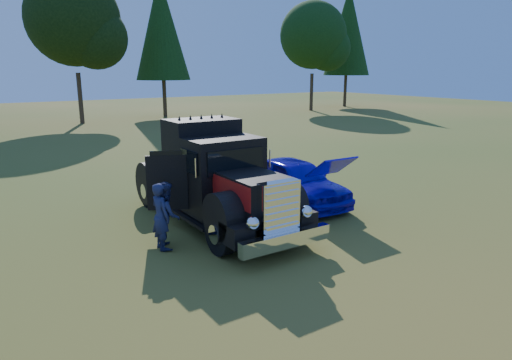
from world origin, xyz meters
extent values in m
plane|color=#2D5017|center=(0.00, 0.00, 0.00)|extent=(120.00, 120.00, 0.00)
cylinder|color=#2D2116|center=(12.00, 31.50, 2.25)|extent=(0.36, 0.36, 4.50)
cone|color=black|center=(12.00, 31.50, 8.12)|extent=(5.00, 5.00, 9.38)
cylinder|color=#2D2116|center=(4.00, 30.00, 2.07)|extent=(0.36, 0.36, 4.14)
sphere|color=black|center=(4.00, 30.00, 8.28)|extent=(7.36, 7.36, 7.36)
sphere|color=black|center=(5.38, 29.08, 6.90)|extent=(5.06, 5.06, 5.06)
cylinder|color=#2D2116|center=(35.00, 31.00, 2.43)|extent=(0.36, 0.36, 4.86)
cone|color=black|center=(35.00, 31.00, 8.78)|extent=(5.40, 5.40, 10.12)
cylinder|color=#2D2116|center=(28.00, 29.00, 1.98)|extent=(0.36, 0.36, 3.96)
sphere|color=black|center=(28.00, 29.00, 7.92)|extent=(7.04, 7.04, 7.04)
sphere|color=black|center=(29.32, 28.12, 6.60)|extent=(4.84, 4.84, 4.84)
cylinder|color=black|center=(0.11, -0.60, 0.55)|extent=(0.32, 1.10, 1.10)
cylinder|color=black|center=(2.21, -0.60, 0.55)|extent=(0.32, 1.10, 1.10)
cylinder|color=black|center=(0.11, 4.20, 0.55)|extent=(0.32, 1.10, 1.10)
cylinder|color=black|center=(2.21, 4.20, 0.55)|extent=(0.32, 1.10, 1.10)
cylinder|color=black|center=(0.44, 4.20, 0.55)|extent=(0.32, 1.10, 1.10)
cylinder|color=black|center=(1.88, 4.20, 0.55)|extent=(0.32, 1.10, 1.10)
cube|color=black|center=(1.16, 2.00, 0.62)|extent=(1.60, 6.40, 0.28)
cube|color=white|center=(1.16, -1.85, 0.55)|extent=(2.50, 0.22, 0.36)
cube|color=white|center=(1.16, -1.55, 1.25)|extent=(1.05, 0.30, 1.30)
cube|color=black|center=(1.16, -0.50, 1.30)|extent=(1.35, 1.80, 1.10)
cube|color=maroon|center=(0.47, -0.50, 1.50)|extent=(0.02, 1.80, 0.60)
cube|color=maroon|center=(1.85, -0.50, 1.50)|extent=(0.02, 1.80, 0.60)
cylinder|color=black|center=(0.21, -0.60, 0.95)|extent=(0.55, 1.24, 1.24)
cylinder|color=black|center=(2.11, -0.60, 0.95)|extent=(0.55, 1.24, 1.24)
sphere|color=white|center=(0.38, -1.62, 1.05)|extent=(0.32, 0.32, 0.32)
sphere|color=white|center=(1.94, -1.62, 1.05)|extent=(0.32, 0.32, 0.32)
cube|color=black|center=(1.16, 1.05, 1.55)|extent=(2.05, 1.30, 2.10)
cube|color=black|center=(1.16, 0.38, 2.05)|extent=(1.70, 0.05, 0.65)
cube|color=black|center=(1.16, 2.35, 1.75)|extent=(2.05, 1.30, 2.50)
cube|color=black|center=(1.16, 4.00, 0.95)|extent=(2.00, 2.00, 0.35)
cube|color=black|center=(-0.36, 1.45, 1.45)|extent=(1.01, 0.54, 1.50)
cube|color=maroon|center=(-0.38, 1.50, 1.30)|extent=(0.77, 0.39, 0.75)
imported|color=#07139D|center=(4.38, 1.90, 0.77)|extent=(1.95, 4.56, 1.53)
cube|color=#07139D|center=(4.44, 0.20, 1.55)|extent=(1.33, 0.97, 0.67)
imported|color=#1E2846|center=(-0.95, 0.53, 0.86)|extent=(0.49, 0.68, 1.72)
imported|color=#22314F|center=(-0.77, 0.58, 0.86)|extent=(0.88, 1.00, 1.71)
camera|label=1|loc=(-4.94, -9.80, 4.44)|focal=32.00mm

